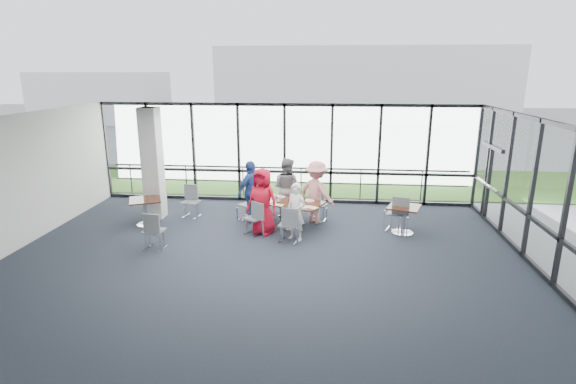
# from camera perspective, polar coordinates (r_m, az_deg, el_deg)

# --- Properties ---
(floor) EXTENTS (12.00, 10.00, 0.02)m
(floor) POSITION_cam_1_polar(r_m,az_deg,el_deg) (10.21, -3.36, -9.15)
(floor) COLOR #1F2632
(floor) RESTS_ON ground
(ceiling) EXTENTS (12.00, 10.00, 0.04)m
(ceiling) POSITION_cam_1_polar(r_m,az_deg,el_deg) (9.35, -3.67, 9.06)
(ceiling) COLOR white
(ceiling) RESTS_ON ground
(wall_left) EXTENTS (0.10, 10.00, 3.20)m
(wall_left) POSITION_cam_1_polar(r_m,az_deg,el_deg) (12.12, -32.78, 0.39)
(wall_left) COLOR silver
(wall_left) RESTS_ON ground
(wall_front) EXTENTS (12.00, 0.10, 3.20)m
(wall_front) POSITION_cam_1_polar(r_m,az_deg,el_deg) (5.14, -12.50, -15.62)
(wall_front) COLOR silver
(wall_front) RESTS_ON ground
(curtain_wall_back) EXTENTS (12.00, 0.10, 3.20)m
(curtain_wall_back) POSITION_cam_1_polar(r_m,az_deg,el_deg) (14.49, -0.43, 4.92)
(curtain_wall_back) COLOR white
(curtain_wall_back) RESTS_ON ground
(curtain_wall_right) EXTENTS (0.10, 10.00, 3.20)m
(curtain_wall_right) POSITION_cam_1_polar(r_m,az_deg,el_deg) (10.56, 30.66, -1.21)
(curtain_wall_right) COLOR white
(curtain_wall_right) RESTS_ON ground
(exit_door) EXTENTS (0.12, 1.60, 2.10)m
(exit_door) POSITION_cam_1_polar(r_m,az_deg,el_deg) (14.05, 24.12, 0.94)
(exit_door) COLOR black
(exit_door) RESTS_ON ground
(structural_column) EXTENTS (0.50, 0.50, 3.20)m
(structural_column) POSITION_cam_1_polar(r_m,az_deg,el_deg) (13.45, -16.82, 3.45)
(structural_column) COLOR silver
(structural_column) RESTS_ON ground
(apron) EXTENTS (80.00, 70.00, 0.02)m
(apron) POSITION_cam_1_polar(r_m,az_deg,el_deg) (19.69, 1.09, 2.89)
(apron) COLOR gray
(apron) RESTS_ON ground
(grass_strip) EXTENTS (80.00, 5.00, 0.01)m
(grass_strip) POSITION_cam_1_polar(r_m,az_deg,el_deg) (17.74, 0.58, 1.60)
(grass_strip) COLOR #375925
(grass_strip) RESTS_ON ground
(hangar_main) EXTENTS (24.00, 10.00, 6.00)m
(hangar_main) POSITION_cam_1_polar(r_m,az_deg,el_deg) (41.27, 9.28, 13.43)
(hangar_main) COLOR silver
(hangar_main) RESTS_ON ground
(hangar_aux) EXTENTS (10.00, 6.00, 4.00)m
(hangar_aux) POSITION_cam_1_polar(r_m,az_deg,el_deg) (42.03, -22.55, 11.15)
(hangar_aux) COLOR silver
(hangar_aux) RESTS_ON ground
(guard_rail) EXTENTS (12.00, 0.06, 0.06)m
(guard_rail) POSITION_cam_1_polar(r_m,az_deg,el_deg) (15.31, -0.19, 1.27)
(guard_rail) COLOR #2D2D33
(guard_rail) RESTS_ON ground
(main_table) EXTENTS (2.03, 1.58, 0.75)m
(main_table) POSITION_cam_1_polar(r_m,az_deg,el_deg) (12.21, 0.14, -1.83)
(main_table) COLOR #3B1712
(main_table) RESTS_ON ground
(side_table_left) EXTENTS (1.08, 1.08, 0.75)m
(side_table_left) POSITION_cam_1_polar(r_m,az_deg,el_deg) (13.04, -17.66, -1.39)
(side_table_left) COLOR #3B1712
(side_table_left) RESTS_ON ground
(side_table_right) EXTENTS (0.99, 0.99, 0.75)m
(side_table_right) POSITION_cam_1_polar(r_m,az_deg,el_deg) (12.19, 14.50, -2.35)
(side_table_right) COLOR #3B1712
(side_table_right) RESTS_ON ground
(diner_near_left) EXTENTS (1.00, 0.83, 1.76)m
(diner_near_left) POSITION_cam_1_polar(r_m,az_deg,el_deg) (11.74, -3.24, -1.19)
(diner_near_left) COLOR red
(diner_near_left) RESTS_ON ground
(diner_near_right) EXTENTS (0.67, 0.61, 1.49)m
(diner_near_right) POSITION_cam_1_polar(r_m,az_deg,el_deg) (11.33, 1.02, -2.53)
(diner_near_right) COLOR white
(diner_near_right) RESTS_ON ground
(diner_far_left) EXTENTS (1.00, 0.84, 1.76)m
(diner_far_left) POSITION_cam_1_polar(r_m,az_deg,el_deg) (13.06, -0.19, 0.54)
(diner_far_left) COLOR slate
(diner_far_left) RESTS_ON ground
(diner_far_right) EXTENTS (1.27, 1.15, 1.77)m
(diner_far_right) POSITION_cam_1_polar(r_m,az_deg,el_deg) (12.60, 3.64, -0.04)
(diner_far_right) COLOR #D98785
(diner_far_right) RESTS_ON ground
(diner_end) EXTENTS (1.06, 1.17, 1.76)m
(diner_end) POSITION_cam_1_polar(r_m,az_deg,el_deg) (12.72, -4.63, 0.07)
(diner_end) COLOR #2A438D
(diner_end) RESTS_ON ground
(chair_main_nl) EXTENTS (0.62, 0.62, 0.91)m
(chair_main_nl) POSITION_cam_1_polar(r_m,az_deg,el_deg) (11.79, -4.30, -3.32)
(chair_main_nl) COLOR slate
(chair_main_nl) RESTS_ON ground
(chair_main_nr) EXTENTS (0.54, 0.54, 0.92)m
(chair_main_nr) POSITION_cam_1_polar(r_m,az_deg,el_deg) (11.27, 0.11, -4.15)
(chair_main_nr) COLOR slate
(chair_main_nr) RESTS_ON ground
(chair_main_fl) EXTENTS (0.65, 0.65, 0.96)m
(chair_main_fl) POSITION_cam_1_polar(r_m,az_deg,el_deg) (13.21, 0.09, -1.10)
(chair_main_fl) COLOR slate
(chair_main_fl) RESTS_ON ground
(chair_main_fr) EXTENTS (0.54, 0.54, 0.91)m
(chair_main_fr) POSITION_cam_1_polar(r_m,az_deg,el_deg) (12.91, 3.91, -1.64)
(chair_main_fr) COLOR slate
(chair_main_fr) RESTS_ON ground
(chair_main_end) EXTENTS (0.62, 0.62, 0.91)m
(chair_main_end) POSITION_cam_1_polar(r_m,az_deg,el_deg) (12.95, -5.09, -1.63)
(chair_main_end) COLOR slate
(chair_main_end) RESTS_ON ground
(chair_spare_la) EXTENTS (0.53, 0.53, 0.93)m
(chair_spare_la) POSITION_cam_1_polar(r_m,az_deg,el_deg) (11.29, -16.66, -4.75)
(chair_spare_la) COLOR slate
(chair_spare_la) RESTS_ON ground
(chair_spare_lb) EXTENTS (0.53, 0.53, 0.92)m
(chair_spare_lb) POSITION_cam_1_polar(r_m,az_deg,el_deg) (13.45, -12.23, -1.26)
(chair_spare_lb) COLOR slate
(chair_spare_lb) RESTS_ON ground
(chair_spare_r) EXTENTS (0.61, 0.61, 0.97)m
(chair_spare_r) POSITION_cam_1_polar(r_m,az_deg,el_deg) (12.37, 13.56, -2.67)
(chair_spare_r) COLOR slate
(chair_spare_r) RESTS_ON ground
(plate_nl) EXTENTS (0.28, 0.28, 0.01)m
(plate_nl) POSITION_cam_1_polar(r_m,az_deg,el_deg) (12.15, -2.57, -1.23)
(plate_nl) COLOR white
(plate_nl) RESTS_ON main_table
(plate_nr) EXTENTS (0.27, 0.27, 0.01)m
(plate_nr) POSITION_cam_1_polar(r_m,az_deg,el_deg) (11.68, 1.97, -1.91)
(plate_nr) COLOR white
(plate_nr) RESTS_ON main_table
(plate_fl) EXTENTS (0.25, 0.25, 0.01)m
(plate_fl) POSITION_cam_1_polar(r_m,az_deg,el_deg) (12.60, -0.93, -0.60)
(plate_fl) COLOR white
(plate_fl) RESTS_ON main_table
(plate_fr) EXTENTS (0.26, 0.26, 0.01)m
(plate_fr) POSITION_cam_1_polar(r_m,az_deg,el_deg) (12.24, 2.77, -1.10)
(plate_fr) COLOR white
(plate_fr) RESTS_ON main_table
(plate_end) EXTENTS (0.27, 0.27, 0.01)m
(plate_end) POSITION_cam_1_polar(r_m,az_deg,el_deg) (12.50, -3.05, -0.77)
(plate_end) COLOR white
(plate_end) RESTS_ON main_table
(tumbler_a) EXTENTS (0.07, 0.07, 0.14)m
(tumbler_a) POSITION_cam_1_polar(r_m,az_deg,el_deg) (12.10, -1.30, -0.98)
(tumbler_a) COLOR white
(tumbler_a) RESTS_ON main_table
(tumbler_b) EXTENTS (0.07, 0.07, 0.15)m
(tumbler_b) POSITION_cam_1_polar(r_m,az_deg,el_deg) (11.83, 1.01, -1.33)
(tumbler_b) COLOR white
(tumbler_b) RESTS_ON main_table
(tumbler_c) EXTENTS (0.07, 0.07, 0.14)m
(tumbler_c) POSITION_cam_1_polar(r_m,az_deg,el_deg) (12.30, 0.67, -0.71)
(tumbler_c) COLOR white
(tumbler_c) RESTS_ON main_table
(tumbler_d) EXTENTS (0.07, 0.07, 0.14)m
(tumbler_d) POSITION_cam_1_polar(r_m,az_deg,el_deg) (12.27, -2.63, -0.76)
(tumbler_d) COLOR white
(tumbler_d) RESTS_ON main_table
(menu_a) EXTENTS (0.33, 0.26, 0.00)m
(menu_a) POSITION_cam_1_polar(r_m,az_deg,el_deg) (11.86, -1.28, -1.66)
(menu_a) COLOR white
(menu_a) RESTS_ON main_table
(menu_b) EXTENTS (0.40, 0.36, 0.00)m
(menu_b) POSITION_cam_1_polar(r_m,az_deg,el_deg) (11.67, 3.02, -1.97)
(menu_b) COLOR white
(menu_b) RESTS_ON main_table
(menu_c) EXTENTS (0.33, 0.30, 0.00)m
(menu_c) POSITION_cam_1_polar(r_m,az_deg,el_deg) (12.47, 1.35, -0.81)
(menu_c) COLOR white
(menu_c) RESTS_ON main_table
(condiment_caddy) EXTENTS (0.10, 0.07, 0.04)m
(condiment_caddy) POSITION_cam_1_polar(r_m,az_deg,el_deg) (12.24, 0.30, -1.03)
(condiment_caddy) COLOR black
(condiment_caddy) RESTS_ON main_table
(ketchup_bottle) EXTENTS (0.06, 0.06, 0.18)m
(ketchup_bottle) POSITION_cam_1_polar(r_m,az_deg,el_deg) (12.19, 0.28, -0.75)
(ketchup_bottle) COLOR #A7371C
(ketchup_bottle) RESTS_ON main_table
(green_bottle) EXTENTS (0.05, 0.05, 0.20)m
(green_bottle) POSITION_cam_1_polar(r_m,az_deg,el_deg) (12.17, 0.48, -0.73)
(green_bottle) COLOR #236729
(green_bottle) RESTS_ON main_table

